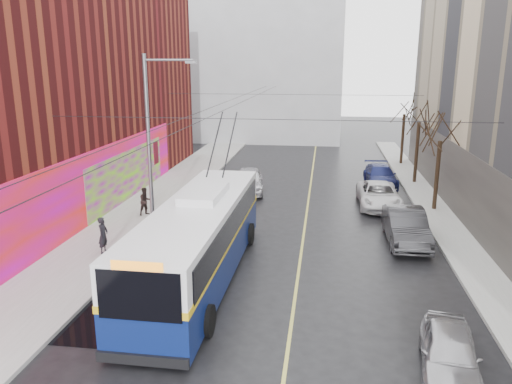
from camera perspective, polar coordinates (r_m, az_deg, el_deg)
ground at (r=16.34m, az=-1.82°, el=-17.09°), size 140.00×140.00×0.00m
sidewalk_left at (r=29.00m, az=-13.52°, el=-2.89°), size 4.00×60.00×0.15m
sidewalk_right at (r=27.87m, az=21.24°, el=-4.22°), size 2.00×60.00×0.15m
lane_line at (r=29.02m, az=5.77°, el=-2.69°), size 0.12×50.00×0.01m
building_left at (r=33.29m, az=-26.11°, el=10.39°), size 12.11×36.00×14.00m
building_far at (r=59.29m, az=-0.25°, el=14.99°), size 20.50×12.10×18.00m
streetlight_pole at (r=25.47m, az=-11.85°, el=5.84°), size 2.65×0.60×9.00m
catenary_wires at (r=28.99m, az=-1.97°, el=9.95°), size 18.00×60.00×0.22m
tree_near at (r=30.64m, az=20.43°, el=6.91°), size 3.20×3.20×6.40m
tree_mid at (r=37.44m, az=18.24°, el=8.76°), size 3.20×3.20×6.68m
tree_far at (r=44.33m, az=16.67°, el=9.53°), size 3.20×3.20×6.57m
puddle at (r=18.33m, az=-17.62°, el=-14.05°), size 2.41×3.05×0.01m
pigeons_flying at (r=24.35m, az=-1.34°, el=11.62°), size 2.76×2.73×1.18m
trolleybus at (r=20.22m, az=-6.55°, el=-5.36°), size 3.17×13.10×6.18m
parked_car_a at (r=15.72m, az=21.23°, el=-16.73°), size 2.14×4.11×1.34m
parked_car_b at (r=25.44m, az=16.75°, el=-3.79°), size 1.84×5.09×1.67m
parked_car_c at (r=31.39m, az=13.86°, el=-0.34°), size 2.53×5.31×1.46m
parked_car_d at (r=36.88m, az=14.02°, el=1.83°), size 2.27×5.06×1.44m
following_car at (r=34.00m, az=-0.81°, el=1.36°), size 2.54×4.96×1.62m
pedestrian_a at (r=23.73m, az=-17.07°, el=-4.73°), size 0.41×0.62×1.69m
pedestrian_b at (r=28.96m, az=-12.52°, el=-1.05°), size 0.98×0.98×1.60m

